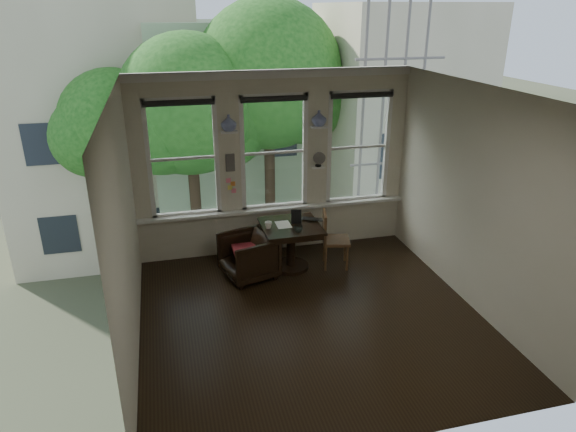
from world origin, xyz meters
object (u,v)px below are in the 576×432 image
object	(u,v)px
side_chair_right	(336,240)
laptop	(312,221)
table	(291,247)
mug	(268,225)
armchair_left	(248,256)

from	to	relation	value
side_chair_right	laptop	world-z (taller)	side_chair_right
table	mug	bearing A→B (deg)	-173.65
laptop	mug	distance (m)	0.73
side_chair_right	table	bearing A→B (deg)	95.86
armchair_left	mug	size ratio (longest dim) A/B	6.93
side_chair_right	laptop	bearing A→B (deg)	81.58
table	armchair_left	bearing A→B (deg)	-170.49
armchair_left	laptop	size ratio (longest dim) A/B	2.17
side_chair_right	laptop	distance (m)	0.50
side_chair_right	mug	size ratio (longest dim) A/B	8.30
side_chair_right	armchair_left	bearing A→B (deg)	104.57
armchair_left	side_chair_right	bearing A→B (deg)	74.78
laptop	mug	bearing A→B (deg)	-144.15
laptop	mug	xyz separation A→B (m)	(-0.72, -0.09, 0.04)
table	side_chair_right	size ratio (longest dim) A/B	0.98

